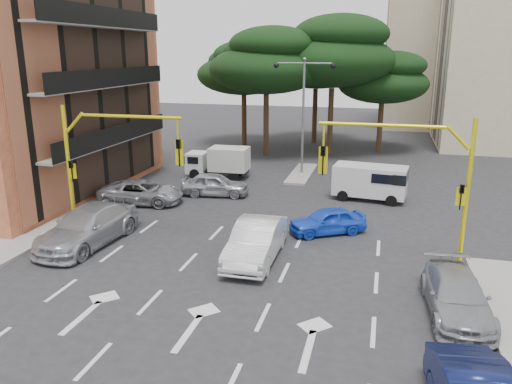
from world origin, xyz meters
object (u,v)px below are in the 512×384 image
car_blue_compact (328,221)px  van_white (370,182)px  car_silver_cross_a (141,192)px  box_truck_a (218,162)px  signal_mast_left (102,154)px  car_white_hatch (256,241)px  car_silver_parked (457,296)px  street_lamp_center (304,96)px  car_silver_cross_b (215,184)px  car_silver_wagon (88,227)px  signal_mast_right (419,171)px

car_blue_compact → van_white: (1.69, 6.19, 0.40)m
car_silver_cross_a → box_truck_a: box_truck_a is taller
van_white → signal_mast_left: bearing=-45.6°
car_silver_cross_a → car_white_hatch: bearing=-132.6°
car_silver_parked → van_white: bearing=100.3°
car_white_hatch → box_truck_a: 14.20m
signal_mast_left → van_white: size_ratio=1.47×
street_lamp_center → car_blue_compact: (3.09, -11.19, -4.81)m
car_blue_compact → car_silver_parked: 8.20m
signal_mast_left → car_blue_compact: 10.80m
signal_mast_left → car_white_hatch: size_ratio=1.22×
car_silver_cross_a → car_silver_cross_b: car_silver_cross_b is taller
car_silver_cross_b → van_white: van_white is taller
car_silver_wagon → van_white: (11.85, 10.23, 0.20)m
signal_mast_right → car_blue_compact: 5.69m
car_blue_compact → car_silver_cross_b: bearing=-152.9°
car_white_hatch → car_silver_cross_b: (-4.76, 8.60, -0.13)m
car_white_hatch → car_silver_parked: size_ratio=1.08×
car_white_hatch → car_silver_cross_b: 9.83m
car_silver_cross_a → car_silver_parked: 17.96m
signal_mast_left → car_silver_wagon: size_ratio=1.06×
street_lamp_center → car_silver_wagon: (-7.06, -15.23, -4.61)m
signal_mast_right → car_silver_cross_a: bearing=160.9°
car_silver_wagon → car_silver_parked: size_ratio=1.24×
signal_mast_left → car_silver_cross_a: signal_mast_left is taller
signal_mast_left → street_lamp_center: size_ratio=0.77×
car_white_hatch → car_silver_cross_a: 10.24m
car_silver_wagon → car_silver_cross_a: 6.27m
car_silver_parked → signal_mast_left: bearing=161.9°
car_blue_compact → box_truck_a: (-8.47, 9.01, 0.43)m
car_white_hatch → van_white: van_white is taller
car_silver_cross_a → signal_mast_right: bearing=-115.5°
car_silver_cross_b → street_lamp_center: bearing=-40.7°
signal_mast_right → car_blue_compact: size_ratio=1.65×
street_lamp_center → car_silver_cross_b: (-4.15, -6.45, -4.75)m
signal_mast_left → box_truck_a: signal_mast_left is taller
car_white_hatch → signal_mast_left: bearing=171.5°
signal_mast_left → box_truck_a: 12.26m
signal_mast_right → box_truck_a: 17.22m
car_silver_parked → van_white: 13.14m
car_blue_compact → van_white: van_white is taller
car_silver_cross_a → box_truck_a: bearing=-24.9°
signal_mast_right → car_white_hatch: 7.00m
signal_mast_right → street_lamp_center: (-6.80, 14.01, 1.54)m
car_silver_cross_a → van_white: 13.07m
car_silver_wagon → street_lamp_center: bearing=70.0°
car_blue_compact → street_lamp_center: bearing=165.7°
car_silver_wagon → car_silver_cross_a: size_ratio=1.20×
signal_mast_right → box_truck_a: signal_mast_right is taller
signal_mast_right → car_silver_wagon: 14.25m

